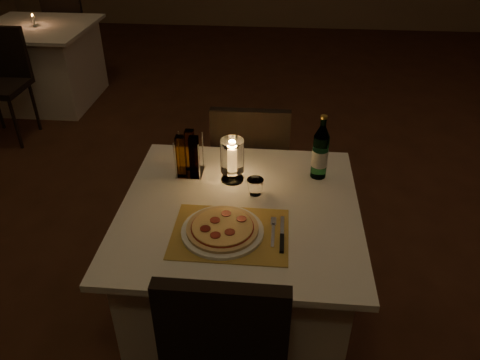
# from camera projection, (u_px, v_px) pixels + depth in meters

# --- Properties ---
(floor) EXTENTS (8.00, 10.00, 0.02)m
(floor) POSITION_uv_depth(u_px,v_px,m) (254.00, 253.00, 2.83)
(floor) COLOR #462416
(floor) RESTS_ON ground
(main_table) EXTENTS (1.00, 1.00, 0.74)m
(main_table) POSITION_uv_depth(u_px,v_px,m) (240.00, 270.00, 2.16)
(main_table) COLOR silver
(main_table) RESTS_ON ground
(chair_far) EXTENTS (0.42, 0.42, 0.90)m
(chair_far) POSITION_uv_depth(u_px,v_px,m) (251.00, 159.00, 2.66)
(chair_far) COLOR black
(chair_far) RESTS_ON ground
(placemat) EXTENTS (0.45, 0.34, 0.00)m
(placemat) POSITION_uv_depth(u_px,v_px,m) (230.00, 233.00, 1.81)
(placemat) COLOR #B7903F
(placemat) RESTS_ON main_table
(plate) EXTENTS (0.32, 0.32, 0.01)m
(plate) POSITION_uv_depth(u_px,v_px,m) (223.00, 231.00, 1.81)
(plate) COLOR white
(plate) RESTS_ON placemat
(pizza) EXTENTS (0.28, 0.28, 0.02)m
(pizza) POSITION_uv_depth(u_px,v_px,m) (222.00, 228.00, 1.80)
(pizza) COLOR #D8B77F
(pizza) RESTS_ON plate
(fork) EXTENTS (0.02, 0.18, 0.00)m
(fork) POSITION_uv_depth(u_px,v_px,m) (273.00, 229.00, 1.82)
(fork) COLOR silver
(fork) RESTS_ON placemat
(knife) EXTENTS (0.02, 0.22, 0.01)m
(knife) POSITION_uv_depth(u_px,v_px,m) (282.00, 239.00, 1.77)
(knife) COLOR black
(knife) RESTS_ON placemat
(tumbler) EXTENTS (0.07, 0.07, 0.07)m
(tumbler) POSITION_uv_depth(u_px,v_px,m) (255.00, 187.00, 2.02)
(tumbler) COLOR white
(tumbler) RESTS_ON main_table
(water_bottle) EXTENTS (0.07, 0.07, 0.30)m
(water_bottle) POSITION_uv_depth(u_px,v_px,m) (320.00, 153.00, 2.09)
(water_bottle) COLOR #59A676
(water_bottle) RESTS_ON main_table
(hurricane_candle) EXTENTS (0.11, 0.11, 0.20)m
(hurricane_candle) POSITION_uv_depth(u_px,v_px,m) (232.00, 157.00, 2.07)
(hurricane_candle) COLOR white
(hurricane_candle) RESTS_ON main_table
(cruet_caddy) EXTENTS (0.12, 0.12, 0.21)m
(cruet_caddy) POSITION_uv_depth(u_px,v_px,m) (189.00, 156.00, 2.12)
(cruet_caddy) COLOR white
(cruet_caddy) RESTS_ON main_table
(neighbor_table_left) EXTENTS (1.00, 1.00, 0.74)m
(neighbor_table_left) POSITION_uv_depth(u_px,v_px,m) (44.00, 64.00, 4.51)
(neighbor_table_left) COLOR silver
(neighbor_table_left) RESTS_ON ground
(neighbor_chair_la) EXTENTS (0.42, 0.42, 0.90)m
(neighbor_chair_la) POSITION_uv_depth(u_px,v_px,m) (0.00, 73.00, 3.82)
(neighbor_chair_la) COLOR black
(neighbor_chair_la) RESTS_ON ground
(neighbor_chair_lb) EXTENTS (0.42, 0.42, 0.90)m
(neighbor_chair_lb) POSITION_uv_depth(u_px,v_px,m) (69.00, 26.00, 5.01)
(neighbor_chair_lb) COLOR black
(neighbor_chair_lb) RESTS_ON ground
(neighbor_candle_left) EXTENTS (0.03, 0.03, 0.11)m
(neighbor_candle_left) POSITION_uv_depth(u_px,v_px,m) (33.00, 20.00, 4.29)
(neighbor_candle_left) COLOR white
(neighbor_candle_left) RESTS_ON neighbor_table_left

